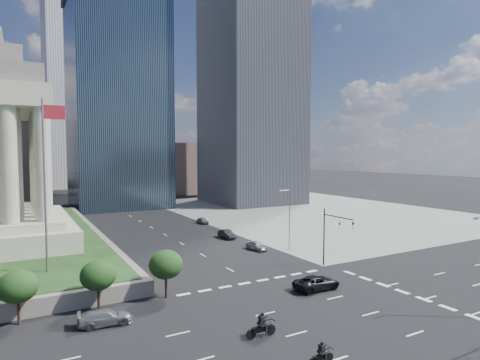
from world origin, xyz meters
TOP-DOWN VIEW (x-y plane):
  - ground at (0.00, 100.00)m, footprint 500.00×500.00m
  - sidewalk_ne at (46.00, 60.00)m, footprint 68.00×90.00m
  - flagpole at (-21.83, 24.00)m, footprint 2.52×0.24m
  - midrise_glass at (2.00, 95.00)m, footprint 26.00×26.00m
  - highrise_ne at (42.00, 85.00)m, footprint 26.00×28.00m
  - building_filler_ne at (32.00, 130.00)m, footprint 20.00×30.00m
  - traffic_signal_ne at (12.50, 13.70)m, footprint 0.30×5.74m
  - street_lamp_north at (13.33, 25.00)m, footprint 2.13×0.22m
  - pickup_truck at (5.05, 8.11)m, footprint 5.71×2.66m
  - suv_grey at (-18.11, 9.98)m, footprint 2.51×5.01m
  - parked_sedan_near at (9.00, 27.81)m, footprint 4.41×2.24m
  - parked_sedan_mid at (9.00, 38.32)m, footprint 4.67×1.65m
  - parked_sedan_far at (11.50, 54.97)m, footprint 1.72×4.10m
  - motorcycle_lead at (-5.54, -4.95)m, footprint 2.31×0.66m
  - motorcycle_trail at (-7.04, 0.97)m, footprint 2.89×0.85m

SIDE VIEW (x-z plane):
  - ground at x=0.00m, z-range 0.00..0.00m
  - sidewalk_ne at x=46.00m, z-range 0.00..0.03m
  - parked_sedan_far at x=11.50m, z-range 0.00..1.38m
  - suv_grey at x=-18.11m, z-range 0.00..1.40m
  - parked_sedan_near at x=9.00m, z-range 0.00..1.44m
  - parked_sedan_mid at x=9.00m, z-range 0.00..1.53m
  - pickup_truck at x=5.05m, z-range 0.00..1.58m
  - motorcycle_lead at x=-5.54m, z-range 0.00..1.72m
  - motorcycle_trail at x=-7.04m, z-range 0.00..2.14m
  - traffic_signal_ne at x=12.50m, z-range 1.25..9.25m
  - street_lamp_north at x=13.33m, z-range 0.66..10.66m
  - building_filler_ne at x=32.00m, z-range 0.00..20.00m
  - flagpole at x=-21.83m, z-range 3.11..23.11m
  - midrise_glass at x=2.00m, z-range 0.00..60.00m
  - highrise_ne at x=42.00m, z-range 0.00..100.00m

